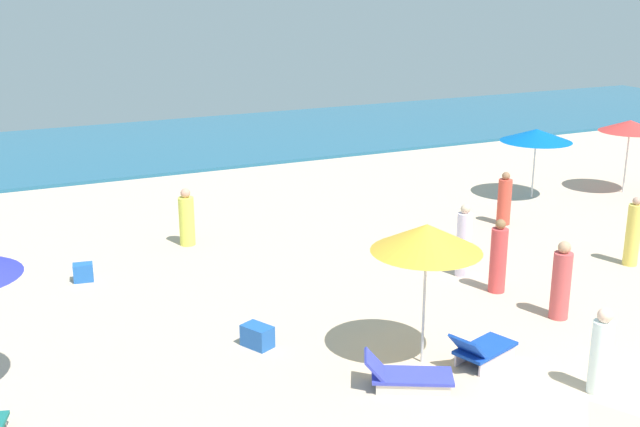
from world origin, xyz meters
The scene contains 15 objects.
ocean centered at (0.00, 24.72, 0.06)m, with size 60.00×10.56×0.12m, color #226082.
umbrella_0 centered at (10.83, 11.00, 2.18)m, with size 1.94×1.94×2.36m.
umbrella_2 centered at (7.71, 11.73, 2.01)m, with size 2.21×2.21×2.21m.
umbrella_4 centered at (-1.41, 3.74, 2.38)m, with size 1.97×1.97×2.63m.
lounge_chair_4_0 centered at (-2.16, 3.05, 0.23)m, with size 1.62×1.25×0.61m.
lounge_chair_4_1 centered at (-0.48, 3.20, 0.28)m, with size 1.48×1.00×0.71m.
beachgoer_0 centered at (5.89, 5.89, 0.80)m, with size 0.40×0.40×1.71m.
beachgoer_1 centered at (2.18, 4.20, 0.77)m, with size 0.53×0.53×1.66m.
beachgoer_3 centered at (1.79, 7.05, 0.81)m, with size 0.47×0.47×1.73m.
beachgoer_4 centered at (1.90, 5.89, 0.78)m, with size 0.50×0.50×1.68m.
beachgoer_5 centered at (0.69, 1.55, 0.72)m, with size 0.39×0.39×1.53m.
beachgoer_6 centered at (-3.42, 11.93, 0.69)m, with size 0.49×0.49×1.52m.
beachgoer_7 centered at (5.16, 9.88, 0.69)m, with size 0.53×0.53×1.51m.
cooler_box_0 centered at (-3.89, 5.60, 0.21)m, with size 0.58×0.37×0.42m, color blue.
cooler_box_2 centered at (-6.31, 10.44, 0.21)m, with size 0.44×0.31×0.42m, color blue.
Camera 1 is at (-8.62, -7.26, 6.74)m, focal length 44.46 mm.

